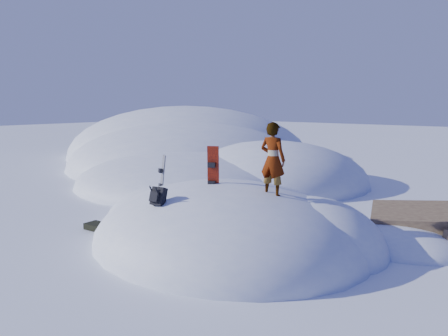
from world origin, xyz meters
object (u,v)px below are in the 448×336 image
Objects in this scene: snowboard_dark at (162,180)px; backpack at (158,196)px; snowboard_red at (213,176)px; person at (273,160)px.

snowboard_dark is 2.27m from backpack.
snowboard_red reaches higher than backpack.
person reaches higher than snowboard_dark.
person is (1.77, 1.78, 0.77)m from backpack.
snowboard_red is at bearing 26.67° from snowboard_dark.
snowboard_dark is 3.48m from person.
snowboard_dark is 0.83× the size of person.
backpack is at bearing -128.51° from snowboard_red.
snowboard_red is 0.90× the size of person.
snowboard_dark is at bearing 121.51° from backpack.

